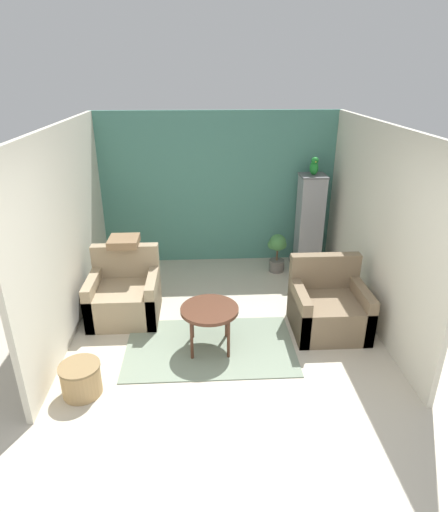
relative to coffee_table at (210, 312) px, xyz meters
name	(u,v)px	position (x,y,z in m)	size (l,w,h in m)	color
ground_plane	(235,416)	(0.20, -1.10, -0.48)	(20.00, 20.00, 0.00)	beige
wall_back_accent	(218,189)	(0.20, 2.57, 0.74)	(3.84, 0.06, 2.44)	#4C897A
wall_left	(67,232)	(-1.69, 0.72, 0.74)	(0.06, 3.64, 2.44)	beige
wall_right	(376,226)	(2.09, 0.72, 0.74)	(0.06, 3.64, 2.44)	beige
area_rug	(210,347)	(0.00, 0.00, -0.47)	(1.96, 1.20, 0.01)	gray
coffee_table	(210,312)	(0.00, 0.00, 0.00)	(0.66, 0.66, 0.53)	#512D1E
armchair_left	(125,296)	(-1.09, 0.77, -0.19)	(0.87, 0.81, 0.89)	#9E896B
armchair_right	(328,308)	(1.47, 0.32, -0.19)	(0.87, 0.81, 0.89)	#7A664C
birdcage	(309,224)	(1.65, 2.19, 0.26)	(0.48, 0.48, 1.52)	slate
parrot	(314,166)	(1.65, 2.19, 1.17)	(0.13, 0.23, 0.28)	#1E842D
potted_plant	(277,250)	(1.12, 2.02, -0.11)	(0.29, 0.27, 0.63)	#66605B
wicker_basket	(81,378)	(-1.30, -0.70, -0.30)	(0.41, 0.41, 0.34)	tan
throw_pillow	(124,241)	(-1.09, 1.07, 0.46)	(0.38, 0.38, 0.10)	#846647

